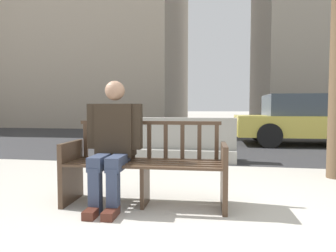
# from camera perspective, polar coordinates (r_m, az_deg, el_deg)

# --- Properties ---
(ground_plane) EXTENTS (200.00, 200.00, 0.00)m
(ground_plane) POSITION_cam_1_polar(r_m,az_deg,el_deg) (2.85, 8.93, -17.66)
(ground_plane) COLOR #B7B2A8
(street_asphalt) EXTENTS (120.00, 12.00, 0.01)m
(street_asphalt) POSITION_cam_1_polar(r_m,az_deg,el_deg) (11.41, 9.24, -1.78)
(street_asphalt) COLOR #333335
(street_asphalt) RESTS_ON ground
(street_bench) EXTENTS (1.71, 0.58, 0.88)m
(street_bench) POSITION_cam_1_polar(r_m,az_deg,el_deg) (3.21, -4.32, -7.86)
(street_bench) COLOR #473323
(street_bench) RESTS_ON ground
(seated_person) EXTENTS (0.58, 0.73, 1.31)m
(seated_person) POSITION_cam_1_polar(r_m,az_deg,el_deg) (3.20, -10.43, -2.63)
(seated_person) COLOR #2D2319
(seated_person) RESTS_ON ground
(jersey_barrier_centre) EXTENTS (2.01, 0.70, 0.84)m
(jersey_barrier_centre) POSITION_cam_1_polar(r_m,az_deg,el_deg) (5.85, 3.01, -3.31)
(jersey_barrier_centre) COLOR gray
(jersey_barrier_centre) RESTS_ON ground
(car_taxi_near) EXTENTS (4.17, 1.94, 1.40)m
(car_taxi_near) POSITION_cam_1_polar(r_m,az_deg,el_deg) (9.21, 25.44, 1.07)
(car_taxi_near) COLOR #DBC64C
(car_taxi_near) RESTS_ON ground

